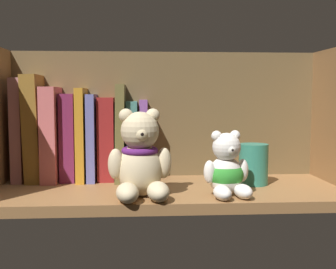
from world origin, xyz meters
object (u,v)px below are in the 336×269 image
Objects in this scene: book_0 at (22,130)px; book_3 at (70,137)px; teddy_bear_larger at (140,160)px; pillar_candle at (253,164)px; book_1 at (36,128)px; book_7 at (121,132)px; teddy_bear_smaller at (226,170)px; book_5 at (93,137)px; book_9 at (143,139)px; book_8 at (132,140)px; book_2 at (53,134)px; book_6 at (107,138)px; book_4 at (83,134)px.

book_0 is 10.38cm from book_3.
book_0 is 31.36cm from teddy_bear_larger.
book_1 is at bearing 169.88° from pillar_candle.
book_7 is 1.73× the size of teddy_bear_smaller.
book_7 is (6.07, 0.00, 1.02)cm from book_5.
book_7 is at bearing 138.31° from teddy_bear_smaller.
book_9 is 17.88cm from teddy_bear_larger.
book_3 is at bearing 180.00° from book_8.
book_2 is at bearing 169.04° from pillar_candle.
book_5 is 0.90× the size of book_7.
book_2 reaches higher than book_6.
book_9 is at bearing 87.77° from teddy_bear_larger.
book_2 reaches higher than book_8.
book_3 is at bearing 0.00° from book_1.
book_6 is at bearing 180.00° from book_9.
book_7 is (11.04, 0.00, 0.97)cm from book_3.
book_8 reaches higher than pillar_candle.
book_6 is (3.01, 0.00, -0.33)cm from book_5.
book_0 is at bearing 170.52° from pillar_candle.
book_9 reaches higher than teddy_bear_smaller.
book_1 reaches higher than teddy_bear_larger.
book_5 reaches higher than book_6.
book_0 is 1.18× the size of book_5.
teddy_bear_larger is (7.28, -17.76, -2.13)cm from book_6.
book_5 is at bearing 180.00° from book_6.
book_7 is at bearing 0.00° from book_5.
teddy_bear_larger is (18.79, -17.76, -3.22)cm from book_2.
book_9 is at bearing 160.15° from pillar_candle.
book_8 is (5.55, 0.00, -0.41)cm from book_6.
book_0 is 13.10cm from book_4.
book_0 reaches higher than book_9.
book_5 reaches higher than book_9.
book_9 is (15.95, 0.00, -0.65)cm from book_3.
book_1 is 28.93cm from teddy_bear_larger.
book_3 reaches higher than book_6.
teddy_bear_larger is (1.73, -17.76, -1.72)cm from book_8.
book_7 is at bearing 163.49° from pillar_candle.
book_0 is 6.78cm from book_2.
book_6 is at bearing 0.00° from book_3.
book_4 is 13.20cm from book_9.
book_8 is 26.62cm from pillar_candle.
book_5 reaches higher than book_8.
book_1 is 1.89× the size of teddy_bear_smaller.
book_7 is (21.29, 0.00, -0.66)cm from book_0.
book_1 is 1.14× the size of book_4.
book_9 is at bearing 0.00° from book_3.
pillar_candle is at bearing 51.53° from teddy_bear_smaller.
book_3 is 2.23× the size of pillar_candle.
book_8 is (17.06, 0.00, -1.50)cm from book_2.
book_2 is 0.97× the size of book_7.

